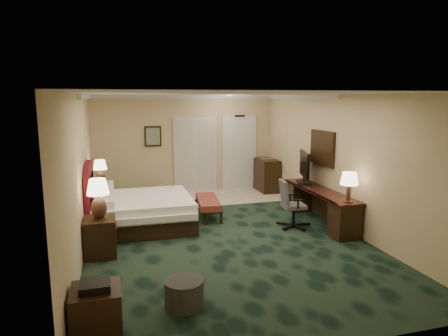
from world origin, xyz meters
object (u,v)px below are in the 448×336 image
object	(u,v)px
bed	(143,212)
ottoman	(184,293)
desk	(319,206)
tv	(304,168)
bed_bench	(208,208)
side_table	(97,313)
lamp_far	(100,173)
nightstand_far	(103,198)
desk_chair	(294,204)
minibar	(267,175)
nightstand_near	(100,237)
lamp_near	(98,199)

from	to	relation	value
bed	ottoman	size ratio (longest dim) A/B	3.92
desk	tv	distance (m)	0.98
desk	bed_bench	bearing A→B (deg)	155.37
side_table	lamp_far	bearing A→B (deg)	90.65
ottoman	nightstand_far	bearing A→B (deg)	102.44
nightstand_far	bed_bench	distance (m)	2.54
bed_bench	desk	xyz separation A→B (m)	(2.19, -1.00, 0.15)
bed_bench	tv	size ratio (longest dim) A/B	1.33
bed_bench	desk	bearing A→B (deg)	-18.23
bed	bed_bench	bearing A→B (deg)	10.94
ottoman	desk	world-z (taller)	desk
bed	side_table	bearing A→B (deg)	-101.61
bed	lamp_far	xyz separation A→B (m)	(-0.84, 1.41, 0.61)
desk	desk_chair	distance (m)	0.68
ottoman	minibar	xyz separation A→B (m)	(3.37, 5.69, 0.28)
nightstand_near	minibar	distance (m)	5.73
nightstand_near	nightstand_far	xyz separation A→B (m)	(-0.01, 2.81, -0.01)
bed_bench	side_table	world-z (taller)	side_table
lamp_near	desk	world-z (taller)	lamp_near
lamp_near	nightstand_far	bearing A→B (deg)	90.27
bed	ottoman	bearing A→B (deg)	-85.66
lamp_near	ottoman	world-z (taller)	lamp_near
lamp_near	desk	xyz separation A→B (m)	(4.43, 0.69, -0.63)
nightstand_far	lamp_far	size ratio (longest dim) A/B	1.06
nightstand_far	tv	bearing A→B (deg)	-18.85
nightstand_near	desk_chair	distance (m)	3.82
lamp_near	desk_chair	bearing A→B (deg)	8.19
desk	tv	xyz separation A→B (m)	(-0.03, 0.66, 0.72)
desk	minibar	xyz separation A→B (m)	(-0.01, 3.00, 0.10)
nightstand_far	ottoman	world-z (taller)	nightstand_far
bed	side_table	distance (m)	3.89
bed_bench	minibar	bearing A→B (deg)	48.79
ottoman	side_table	bearing A→B (deg)	-159.07
bed_bench	desk	size ratio (longest dim) A/B	0.50
nightstand_far	bed_bench	bearing A→B (deg)	-27.37
ottoman	desk	size ratio (longest dim) A/B	0.20
nightstand_far	tv	world-z (taller)	tv
tv	minibar	xyz separation A→B (m)	(0.03, 2.33, -0.62)
nightstand_near	ottoman	xyz separation A→B (m)	(1.06, -2.05, -0.14)
desk_chair	nightstand_near	bearing A→B (deg)	-167.44
nightstand_far	lamp_far	xyz separation A→B (m)	(-0.03, -0.03, 0.61)
bed	minibar	bearing A→B (deg)	32.08
lamp_near	side_table	xyz separation A→B (m)	(0.02, -2.40, -0.69)
lamp_near	side_table	size ratio (longest dim) A/B	1.18
nightstand_far	desk_chair	distance (m)	4.45
desk	minibar	distance (m)	3.00
tv	desk_chair	bearing A→B (deg)	-110.75
side_table	minibar	bearing A→B (deg)	54.08
side_table	tv	xyz separation A→B (m)	(4.38, 3.75, 0.79)
nightstand_far	tv	size ratio (longest dim) A/B	0.67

